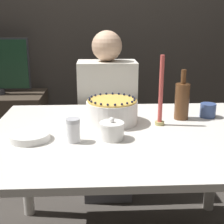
% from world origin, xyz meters
% --- Properties ---
extents(wall_behind, '(8.00, 0.05, 2.60)m').
position_xyz_m(wall_behind, '(0.00, 1.40, 1.30)').
color(wall_behind, '#38332D').
rests_on(wall_behind, ground_plane).
extents(dining_table, '(1.35, 1.02, 0.74)m').
position_xyz_m(dining_table, '(0.00, 0.00, 0.63)').
color(dining_table, beige).
rests_on(dining_table, ground_plane).
extents(cake, '(0.27, 0.27, 0.13)m').
position_xyz_m(cake, '(-0.07, 0.15, 0.81)').
color(cake, white).
rests_on(cake, dining_table).
extents(sugar_bowl, '(0.11, 0.11, 0.10)m').
position_xyz_m(sugar_bowl, '(-0.08, -0.09, 0.78)').
color(sugar_bowl, white).
rests_on(sugar_bowl, dining_table).
extents(sugar_shaker, '(0.06, 0.06, 0.11)m').
position_xyz_m(sugar_shaker, '(-0.25, -0.11, 0.80)').
color(sugar_shaker, white).
rests_on(sugar_shaker, dining_table).
extents(plate_stack, '(0.18, 0.18, 0.03)m').
position_xyz_m(plate_stack, '(-0.45, -0.08, 0.76)').
color(plate_stack, white).
rests_on(plate_stack, dining_table).
extents(candle, '(0.05, 0.05, 0.36)m').
position_xyz_m(candle, '(0.17, 0.10, 0.89)').
color(candle, tan).
rests_on(candle, dining_table).
extents(bottle, '(0.08, 0.08, 0.27)m').
position_xyz_m(bottle, '(0.31, 0.19, 0.85)').
color(bottle, brown).
rests_on(bottle, dining_table).
extents(cup, '(0.09, 0.09, 0.08)m').
position_xyz_m(cup, '(0.46, 0.22, 0.78)').
color(cup, '#384C7F').
rests_on(cup, dining_table).
extents(person_man_blue_shirt, '(0.40, 0.34, 1.20)m').
position_xyz_m(person_man_blue_shirt, '(-0.08, 0.71, 0.52)').
color(person_man_blue_shirt, '#595960').
rests_on(person_man_blue_shirt, ground_plane).
extents(side_cabinet, '(0.73, 0.44, 0.67)m').
position_xyz_m(side_cabinet, '(-0.95, 1.14, 0.34)').
color(side_cabinet, '#382D23').
rests_on(side_cabinet, ground_plane).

